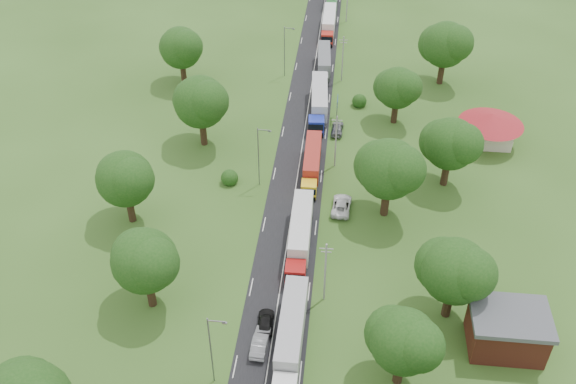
# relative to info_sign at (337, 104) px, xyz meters

# --- Properties ---
(ground) EXTENTS (260.00, 260.00, 0.00)m
(ground) POSITION_rel_info_sign_xyz_m (-5.20, -35.00, -3.00)
(ground) COLOR #2E4F1A
(ground) RESTS_ON ground
(road) EXTENTS (8.00, 200.00, 0.04)m
(road) POSITION_rel_info_sign_xyz_m (-5.20, -15.00, -3.00)
(road) COLOR black
(road) RESTS_ON ground
(info_sign) EXTENTS (0.12, 3.10, 4.10)m
(info_sign) POSITION_rel_info_sign_xyz_m (0.00, 0.00, 0.00)
(info_sign) COLOR slate
(info_sign) RESTS_ON ground
(pole_1) EXTENTS (1.60, 0.24, 9.00)m
(pole_1) POSITION_rel_info_sign_xyz_m (0.30, -42.00, 1.68)
(pole_1) COLOR gray
(pole_1) RESTS_ON ground
(pole_2) EXTENTS (1.60, 0.24, 9.00)m
(pole_2) POSITION_rel_info_sign_xyz_m (0.30, -14.00, 1.68)
(pole_2) COLOR gray
(pole_2) RESTS_ON ground
(pole_3) EXTENTS (1.60, 0.24, 9.00)m
(pole_3) POSITION_rel_info_sign_xyz_m (0.30, 14.00, 1.68)
(pole_3) COLOR gray
(pole_3) RESTS_ON ground
(pole_4) EXTENTS (1.60, 0.24, 9.00)m
(pole_4) POSITION_rel_info_sign_xyz_m (0.30, 42.00, 1.68)
(pole_4) COLOR gray
(pole_4) RESTS_ON ground
(lamp_0) EXTENTS (2.03, 0.22, 10.00)m
(lamp_0) POSITION_rel_info_sign_xyz_m (-10.55, -55.00, 2.55)
(lamp_0) COLOR slate
(lamp_0) RESTS_ON ground
(lamp_1) EXTENTS (2.03, 0.22, 10.00)m
(lamp_1) POSITION_rel_info_sign_xyz_m (-10.55, -20.00, 2.55)
(lamp_1) COLOR slate
(lamp_1) RESTS_ON ground
(lamp_2) EXTENTS (2.03, 0.22, 10.00)m
(lamp_2) POSITION_rel_info_sign_xyz_m (-10.55, 15.00, 2.55)
(lamp_2) COLOR slate
(lamp_2) RESTS_ON ground
(tree_2) EXTENTS (8.00, 8.00, 10.10)m
(tree_2) POSITION_rel_info_sign_xyz_m (8.79, -52.86, 3.59)
(tree_2) COLOR #382616
(tree_2) RESTS_ON ground
(tree_3) EXTENTS (8.80, 8.80, 11.07)m
(tree_3) POSITION_rel_info_sign_xyz_m (14.79, -42.84, 4.22)
(tree_3) COLOR #382616
(tree_3) RESTS_ON ground
(tree_4) EXTENTS (9.60, 9.60, 12.05)m
(tree_4) POSITION_rel_info_sign_xyz_m (7.79, -24.83, 4.85)
(tree_4) COLOR #382616
(tree_4) RESTS_ON ground
(tree_5) EXTENTS (8.80, 8.80, 11.07)m
(tree_5) POSITION_rel_info_sign_xyz_m (16.79, -16.84, 4.22)
(tree_5) COLOR #382616
(tree_5) RESTS_ON ground
(tree_6) EXTENTS (8.00, 8.00, 10.10)m
(tree_6) POSITION_rel_info_sign_xyz_m (9.79, 0.14, 3.59)
(tree_6) COLOR #382616
(tree_6) RESTS_ON ground
(tree_7) EXTENTS (9.60, 9.60, 12.05)m
(tree_7) POSITION_rel_info_sign_xyz_m (18.79, 15.17, 4.85)
(tree_7) COLOR #382616
(tree_7) RESTS_ON ground
(tree_10) EXTENTS (8.80, 8.80, 11.07)m
(tree_10) POSITION_rel_info_sign_xyz_m (-20.21, -44.84, 4.22)
(tree_10) COLOR #382616
(tree_10) RESTS_ON ground
(tree_11) EXTENTS (8.80, 8.80, 11.07)m
(tree_11) POSITION_rel_info_sign_xyz_m (-27.21, -29.84, 4.22)
(tree_11) COLOR #382616
(tree_11) RESTS_ON ground
(tree_12) EXTENTS (9.60, 9.60, 12.05)m
(tree_12) POSITION_rel_info_sign_xyz_m (-21.21, -9.83, 4.85)
(tree_12) COLOR #382616
(tree_12) RESTS_ON ground
(tree_13) EXTENTS (8.80, 8.80, 11.07)m
(tree_13) POSITION_rel_info_sign_xyz_m (-29.21, 10.16, 4.22)
(tree_13) COLOR #382616
(tree_13) RESTS_ON ground
(house_brick) EXTENTS (8.60, 6.60, 5.20)m
(house_brick) POSITION_rel_info_sign_xyz_m (20.80, -47.00, -0.35)
(house_brick) COLOR maroon
(house_brick) RESTS_ON ground
(house_cream) EXTENTS (10.08, 10.08, 5.80)m
(house_cream) POSITION_rel_info_sign_xyz_m (24.80, -5.00, 0.64)
(house_cream) COLOR beige
(house_cream) RESTS_ON ground
(truck_0) EXTENTS (2.72, 15.34, 4.25)m
(truck_0) POSITION_rel_info_sign_xyz_m (-2.97, -49.94, -0.75)
(truck_0) COLOR white
(truck_0) RESTS_ON ground
(truck_1) EXTENTS (2.78, 15.12, 4.19)m
(truck_1) POSITION_rel_info_sign_xyz_m (-3.42, -33.11, -0.78)
(truck_1) COLOR #A51412
(truck_1) RESTS_ON ground
(truck_2) EXTENTS (2.51, 13.53, 3.75)m
(truck_2) POSITION_rel_info_sign_xyz_m (-3.11, -16.39, -1.01)
(truck_2) COLOR yellow
(truck_2) RESTS_ON ground
(truck_3) EXTENTS (3.51, 15.75, 4.35)m
(truck_3) POSITION_rel_info_sign_xyz_m (-3.22, 1.61, -0.69)
(truck_3) COLOR #1B2DA7
(truck_3) RESTS_ON ground
(truck_4) EXTENTS (3.07, 13.79, 3.81)m
(truck_4) POSITION_rel_info_sign_xyz_m (-3.30, 16.92, -0.98)
(truck_4) COLOR #B5B5B5
(truck_4) RESTS_ON ground
(truck_5) EXTENTS (2.61, 14.84, 4.11)m
(truck_5) POSITION_rel_info_sign_xyz_m (-3.30, 35.53, -0.82)
(truck_5) COLOR #AC231A
(truck_5) RESTS_ON ground
(car_lane_mid) EXTENTS (1.96, 4.92, 1.59)m
(car_lane_mid) POSITION_rel_info_sign_xyz_m (-6.37, -49.99, -2.21)
(car_lane_mid) COLOR gray
(car_lane_mid) RESTS_ON ground
(car_lane_rear) EXTENTS (2.11, 4.66, 1.33)m
(car_lane_rear) POSITION_rel_info_sign_xyz_m (-6.20, -47.00, -2.34)
(car_lane_rear) COLOR black
(car_lane_rear) RESTS_ON ground
(car_verge_near) EXTENTS (2.95, 5.74, 1.55)m
(car_verge_near) POSITION_rel_info_sign_xyz_m (1.75, -24.64, -2.23)
(car_verge_near) COLOR silver
(car_verge_near) RESTS_ON ground
(car_verge_far) EXTENTS (2.06, 4.72, 1.59)m
(car_verge_far) POSITION_rel_info_sign_xyz_m (0.30, -4.29, -2.21)
(car_verge_far) COLOR #595B60
(car_verge_far) RESTS_ON ground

